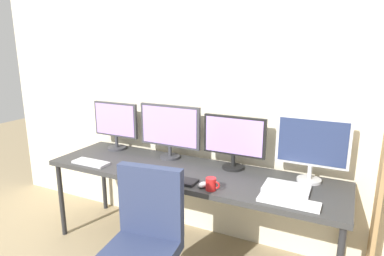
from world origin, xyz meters
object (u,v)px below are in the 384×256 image
at_px(keyboard_left, 91,163).
at_px(keyboard_center, 176,180).
at_px(laptop_closed, 287,188).
at_px(coffee_mug, 211,184).
at_px(monitor_far_left, 116,123).
at_px(monitor_center_right, 234,139).
at_px(keyboard_right, 289,202).
at_px(monitor_center_left, 170,129).
at_px(monitor_far_right, 312,145).
at_px(desk, 189,176).
at_px(computer_mouse, 203,185).

xyz_separation_m(keyboard_left, keyboard_center, (0.84, 0.00, 0.00)).
bearing_deg(laptop_closed, keyboard_left, -173.75).
distance_m(laptop_closed, coffee_mug, 0.54).
distance_m(monitor_far_left, monitor_center_right, 1.21).
distance_m(monitor_center_right, keyboard_right, 0.74).
xyz_separation_m(monitor_center_right, keyboard_left, (-1.14, -0.44, -0.24)).
height_order(monitor_center_left, keyboard_right, monitor_center_left).
relative_size(monitor_center_left, monitor_center_right, 1.13).
bearing_deg(monitor_center_right, monitor_center_left, 179.99).
bearing_deg(monitor_far_right, desk, -166.83).
distance_m(monitor_center_left, computer_mouse, 0.74).
relative_size(keyboard_left, laptop_closed, 1.02).
distance_m(keyboard_center, keyboard_right, 0.84).
height_order(keyboard_left, coffee_mug, coffee_mug).
xyz_separation_m(monitor_far_right, coffee_mug, (-0.60, -0.48, -0.24)).
relative_size(monitor_center_right, keyboard_center, 1.57).
height_order(laptop_closed, coffee_mug, coffee_mug).
relative_size(desk, monitor_center_right, 4.69).
relative_size(desk, laptop_closed, 7.67).
bearing_deg(coffee_mug, monitor_center_right, 90.54).
bearing_deg(desk, monitor_far_left, 166.84).
bearing_deg(desk, monitor_center_left, 144.93).
distance_m(monitor_center_right, computer_mouse, 0.51).
height_order(keyboard_center, coffee_mug, coffee_mug).
relative_size(monitor_far_right, keyboard_left, 1.61).
bearing_deg(monitor_far_right, keyboard_right, -98.69).
relative_size(keyboard_left, keyboard_right, 0.82).
relative_size(monitor_center_left, coffee_mug, 5.58).
xyz_separation_m(monitor_center_left, monitor_far_right, (1.21, -0.00, 0.01)).
height_order(desk, computer_mouse, computer_mouse).
distance_m(keyboard_left, laptop_closed, 1.64).
relative_size(keyboard_center, coffee_mug, 3.16).
height_order(computer_mouse, coffee_mug, coffee_mug).
bearing_deg(computer_mouse, coffee_mug, -18.31).
relative_size(monitor_center_left, laptop_closed, 1.85).
height_order(monitor_far_right, computer_mouse, monitor_far_right).
relative_size(monitor_far_left, monitor_far_right, 0.93).
distance_m(desk, computer_mouse, 0.34).
xyz_separation_m(desk, laptop_closed, (0.79, -0.02, 0.06)).
bearing_deg(coffee_mug, monitor_far_right, 38.34).
bearing_deg(laptop_closed, monitor_center_right, 153.40).
xyz_separation_m(desk, monitor_far_left, (-0.91, 0.21, 0.31)).
height_order(monitor_center_left, keyboard_left, monitor_center_left).
relative_size(computer_mouse, coffee_mug, 0.91).
xyz_separation_m(keyboard_center, laptop_closed, (0.79, 0.21, 0.00)).
distance_m(computer_mouse, coffee_mug, 0.08).
bearing_deg(monitor_far_right, laptop_closed, -118.12).
bearing_deg(keyboard_left, monitor_far_right, 14.20).
bearing_deg(coffee_mug, desk, 139.44).
relative_size(desk, keyboard_center, 7.34).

